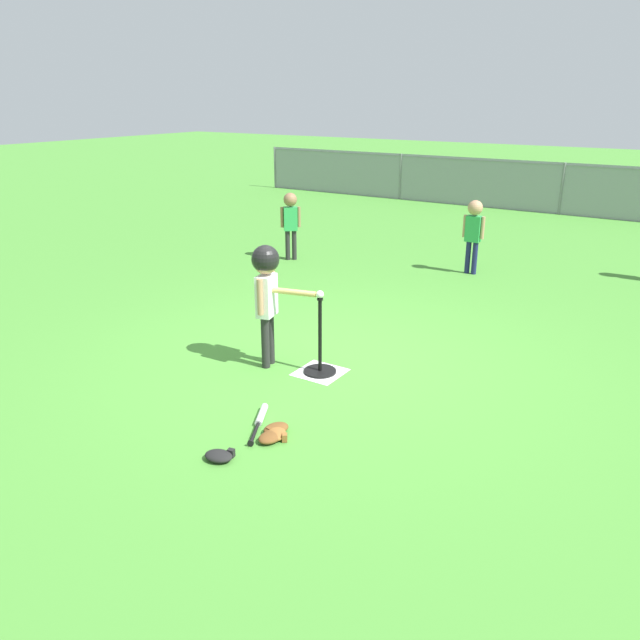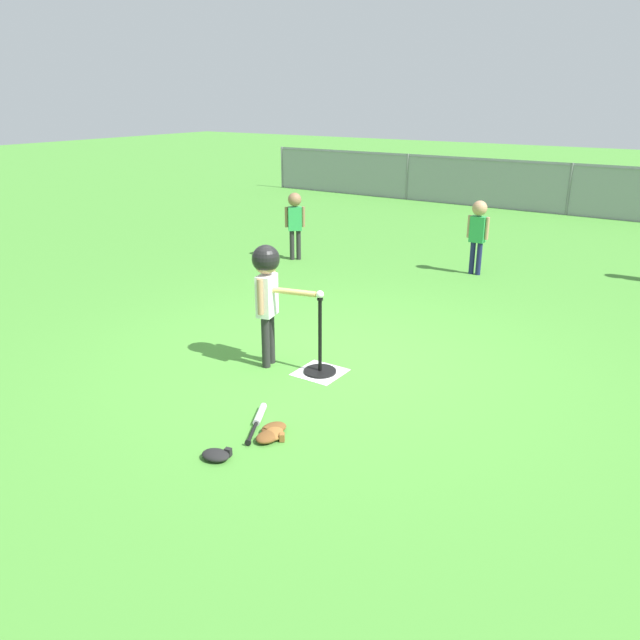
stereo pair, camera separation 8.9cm
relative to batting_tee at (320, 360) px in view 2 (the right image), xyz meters
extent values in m
plane|color=#478C33|center=(-0.08, 0.32, -0.13)|extent=(60.00, 60.00, 0.00)
cube|color=white|center=(0.00, 0.00, -0.13)|extent=(0.44, 0.44, 0.01)
cylinder|color=black|center=(0.00, 0.00, -0.12)|extent=(0.32, 0.32, 0.03)
cylinder|color=black|center=(0.00, 0.00, 0.27)|extent=(0.04, 0.04, 0.74)
cylinder|color=black|center=(0.00, 0.00, 0.63)|extent=(0.06, 0.06, 0.02)
sphere|color=white|center=(0.00, 0.00, 0.68)|extent=(0.07, 0.07, 0.07)
cylinder|color=#262626|center=(-0.55, -0.07, 0.14)|extent=(0.08, 0.08, 0.53)
cylinder|color=#262626|center=(-0.53, -0.18, 0.14)|extent=(0.08, 0.08, 0.53)
cube|color=white|center=(-0.54, -0.13, 0.61)|extent=(0.19, 0.26, 0.41)
cylinder|color=tan|center=(-0.57, 0.02, 0.64)|extent=(0.06, 0.06, 0.35)
cylinder|color=tan|center=(-0.51, -0.27, 0.64)|extent=(0.06, 0.06, 0.35)
sphere|color=tan|center=(-0.54, -0.13, 0.94)|extent=(0.24, 0.24, 0.24)
sphere|color=black|center=(-0.54, -0.13, 0.97)|extent=(0.27, 0.27, 0.27)
cylinder|color=#DBB266|center=(-0.33, -0.08, 0.67)|extent=(0.60, 0.19, 0.06)
cylinder|color=#262626|center=(-2.77, 3.53, 0.11)|extent=(0.08, 0.08, 0.49)
cylinder|color=#262626|center=(-2.86, 3.46, 0.11)|extent=(0.08, 0.08, 0.49)
cube|color=green|center=(-2.82, 3.50, 0.55)|extent=(0.25, 0.24, 0.38)
cylinder|color=#8C6647|center=(-2.71, 3.58, 0.58)|extent=(0.05, 0.05, 0.33)
cylinder|color=#8C6647|center=(-2.92, 3.41, 0.58)|extent=(0.05, 0.05, 0.33)
sphere|color=#8C6647|center=(-2.82, 3.50, 0.86)|extent=(0.22, 0.22, 0.22)
cylinder|color=#191E4C|center=(0.03, 4.28, 0.12)|extent=(0.08, 0.08, 0.50)
cylinder|color=#191E4C|center=(-0.08, 4.28, 0.12)|extent=(0.08, 0.08, 0.50)
cube|color=green|center=(-0.03, 4.28, 0.56)|extent=(0.22, 0.13, 0.39)
cylinder|color=tan|center=(0.11, 4.28, 0.59)|extent=(0.06, 0.06, 0.33)
cylinder|color=tan|center=(-0.16, 4.28, 0.59)|extent=(0.06, 0.06, 0.33)
sphere|color=tan|center=(-0.03, 4.28, 0.87)|extent=(0.22, 0.22, 0.22)
cylinder|color=silver|center=(0.08, -1.04, -0.10)|extent=(0.19, 0.30, 0.06)
cylinder|color=black|center=(0.22, -1.31, -0.10)|extent=(0.16, 0.29, 0.03)
cylinder|color=black|center=(0.29, -1.45, -0.10)|extent=(0.05, 0.04, 0.05)
ellipsoid|color=brown|center=(0.33, -1.17, -0.09)|extent=(0.22, 0.26, 0.07)
cube|color=brown|center=(0.38, -1.25, -0.09)|extent=(0.05, 0.06, 0.06)
ellipsoid|color=brown|center=(0.37, -1.30, -0.09)|extent=(0.19, 0.24, 0.07)
cube|color=brown|center=(0.31, -1.22, -0.09)|extent=(0.05, 0.05, 0.06)
ellipsoid|color=brown|center=(0.37, -1.23, -0.09)|extent=(0.26, 0.27, 0.07)
cube|color=brown|center=(0.47, -1.24, -0.09)|extent=(0.06, 0.06, 0.06)
ellipsoid|color=black|center=(0.21, -1.73, -0.09)|extent=(0.25, 0.20, 0.07)
cube|color=black|center=(0.26, -1.64, -0.09)|extent=(0.06, 0.05, 0.06)
cylinder|color=slate|center=(-8.08, 10.16, 0.45)|extent=(0.06, 0.06, 1.15)
cylinder|color=slate|center=(-4.08, 10.16, 0.45)|extent=(0.06, 0.06, 1.15)
cylinder|color=slate|center=(-0.08, 10.16, 0.45)|extent=(0.06, 0.06, 1.15)
cube|color=gray|center=(-0.08, 10.16, 0.96)|extent=(16.00, 0.03, 0.03)
cube|color=gray|center=(-0.08, 10.16, 0.45)|extent=(16.00, 0.01, 1.15)
camera|label=1|loc=(3.04, -4.73, 2.46)|focal=35.18mm
camera|label=2|loc=(3.11, -4.68, 2.46)|focal=35.18mm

